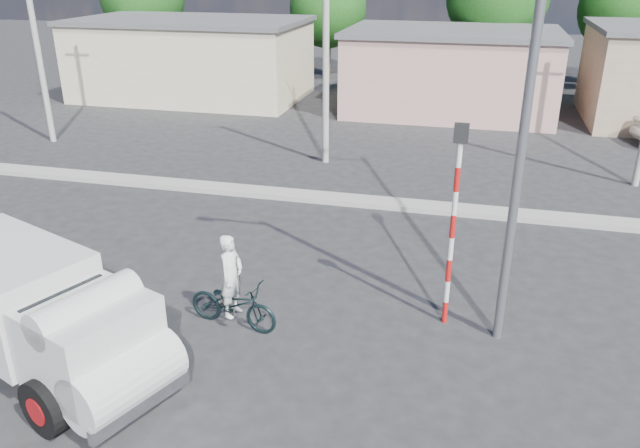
% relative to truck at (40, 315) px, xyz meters
% --- Properties ---
extents(ground_plane, '(120.00, 120.00, 0.00)m').
position_rel_truck_xyz_m(ground_plane, '(3.90, 2.13, -1.27)').
color(ground_plane, '#272729').
rests_on(ground_plane, ground).
extents(median, '(40.00, 0.80, 0.16)m').
position_rel_truck_xyz_m(median, '(3.90, 10.13, -1.19)').
color(median, '#99968E').
rests_on(median, ground).
extents(truck, '(5.87, 3.87, 2.28)m').
position_rel_truck_xyz_m(truck, '(0.00, 0.00, 0.00)').
color(truck, black).
rests_on(truck, ground).
extents(bicycle, '(2.12, 1.03, 1.07)m').
position_rel_truck_xyz_m(bicycle, '(2.76, 2.38, -0.73)').
color(bicycle, black).
rests_on(bicycle, ground).
extents(cyclist, '(0.53, 0.72, 1.81)m').
position_rel_truck_xyz_m(cyclist, '(2.76, 2.38, -0.36)').
color(cyclist, white).
rests_on(cyclist, ground).
extents(traffic_pole, '(0.28, 0.18, 4.36)m').
position_rel_truck_xyz_m(traffic_pole, '(7.10, 3.63, 1.33)').
color(traffic_pole, red).
rests_on(traffic_pole, ground).
extents(streetlight, '(2.34, 0.22, 9.00)m').
position_rel_truck_xyz_m(streetlight, '(8.04, 3.33, 3.70)').
color(streetlight, slate).
rests_on(streetlight, ground).
extents(building_row, '(37.80, 7.30, 4.44)m').
position_rel_truck_xyz_m(building_row, '(5.00, 24.13, 0.87)').
color(building_row, beige).
rests_on(building_row, ground).
extents(tree_row, '(43.62, 7.43, 8.42)m').
position_rel_truck_xyz_m(tree_row, '(7.66, 30.58, 3.73)').
color(tree_row, '#38281E').
rests_on(tree_row, ground).
extents(utility_poles, '(35.40, 0.24, 8.00)m').
position_rel_truck_xyz_m(utility_poles, '(7.15, 14.13, 2.80)').
color(utility_poles, '#99968E').
rests_on(utility_poles, ground).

